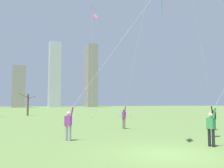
# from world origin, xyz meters

# --- Properties ---
(ground_plane) EXTENTS (400.00, 400.00, 0.00)m
(ground_plane) POSITION_xyz_m (0.00, 0.00, 0.00)
(ground_plane) COLOR #5B7A3D
(kite_flyer_midfield_center_purple) EXTENTS (10.85, 6.17, 17.89)m
(kite_flyer_midfield_center_purple) POSITION_xyz_m (-1.26, 4.12, 3.74)
(kite_flyer_midfield_center_purple) COLOR gray
(kite_flyer_midfield_center_purple) RESTS_ON ground
(kite_flyer_far_back_teal) EXTENTS (3.03, 9.58, 9.75)m
(kite_flyer_far_back_teal) POSITION_xyz_m (1.98, 7.49, 3.12)
(kite_flyer_far_back_teal) COLOR #726656
(kite_flyer_far_back_teal) RESTS_ON ground
(kite_flyer_foreground_right_blue) EXTENTS (3.18, 5.57, 12.58)m
(kite_flyer_foreground_right_blue) POSITION_xyz_m (3.28, 0.02, 2.22)
(kite_flyer_foreground_right_blue) COLOR black
(kite_flyer_foreground_right_blue) RESTS_ON ground
(kite_flyer_midfield_left_red) EXTENTS (9.05, 6.04, 15.88)m
(kite_flyer_midfield_left_red) POSITION_xyz_m (7.62, 5.63, 3.27)
(kite_flyer_midfield_left_red) COLOR #33384C
(kite_flyer_midfield_left_red) RESTS_ON ground
(distant_kite_drifting_left_orange) EXTENTS (0.97, 3.63, 18.14)m
(distant_kite_drifting_left_orange) POSITION_xyz_m (5.57, 28.39, 15.87)
(distant_kite_drifting_left_orange) COLOR orange
(distant_kite_drifting_left_orange) RESTS_ON ground
(distant_kite_low_near_trees_pink) EXTENTS (6.59, 1.26, 15.29)m
(distant_kite_low_near_trees_pink) POSITION_xyz_m (6.19, 25.47, 12.66)
(distant_kite_low_near_trees_pink) COLOR pink
(distant_kite_low_near_trees_pink) RESTS_ON ground
(bare_tree_right_of_center) EXTENTS (3.00, 1.76, 3.98)m
(bare_tree_right_of_center) POSITION_xyz_m (-3.23, 36.87, 2.09)
(bare_tree_right_of_center) COLOR brown
(bare_tree_right_of_center) RESTS_ON ground
(skyline_mid_tower_left) EXTENTS (6.32, 9.57, 39.33)m
(skyline_mid_tower_left) POSITION_xyz_m (40.69, 141.16, 19.67)
(skyline_mid_tower_left) COLOR gray
(skyline_mid_tower_left) RESTS_ON ground
(skyline_slender_spire) EXTENTS (6.74, 6.51, 39.64)m
(skyline_slender_spire) POSITION_xyz_m (18.47, 143.82, 19.82)
(skyline_slender_spire) COLOR #B2B2B7
(skyline_slender_spire) RESTS_ON ground
(skyline_squat_block) EXTENTS (6.91, 5.19, 22.74)m
(skyline_squat_block) POSITION_xyz_m (-1.99, 135.56, 11.37)
(skyline_squat_block) COLOR gray
(skyline_squat_block) RESTS_ON ground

